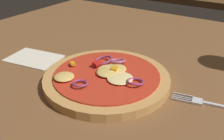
# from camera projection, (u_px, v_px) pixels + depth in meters

# --- Properties ---
(dining_table) EXTENTS (1.19, 1.05, 0.03)m
(dining_table) POSITION_uv_depth(u_px,v_px,m) (126.00, 84.00, 0.54)
(dining_table) COLOR brown
(dining_table) RESTS_ON ground
(pizza) EXTENTS (0.26, 0.26, 0.04)m
(pizza) POSITION_uv_depth(u_px,v_px,m) (107.00, 78.00, 0.51)
(pizza) COLOR tan
(pizza) RESTS_ON dining_table
(fork) EXTENTS (0.16, 0.04, 0.01)m
(fork) POSITION_uv_depth(u_px,v_px,m) (214.00, 105.00, 0.44)
(fork) COLOR silver
(fork) RESTS_ON dining_table
(napkin) EXTENTS (0.14, 0.11, 0.00)m
(napkin) POSITION_uv_depth(u_px,v_px,m) (34.00, 58.00, 0.61)
(napkin) COLOR silver
(napkin) RESTS_ON dining_table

